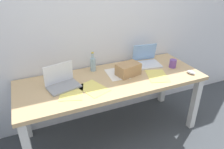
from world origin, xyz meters
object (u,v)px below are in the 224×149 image
Objects in this scene: cardboard_box at (128,69)px; coffee_mug at (173,64)px; computer_mouse at (191,72)px; laptop_left at (62,82)px; beer_bottle at (93,64)px; desk at (112,86)px; laptop_right at (146,60)px.

cardboard_box is 2.64× the size of coffee_mug.
computer_mouse is 1.05× the size of coffee_mug.
laptop_left is 0.72m from cardboard_box.
beer_bottle is 0.88× the size of cardboard_box.
coffee_mug reaches higher than computer_mouse.
desk is 0.78m from coffee_mug.
computer_mouse is 0.40× the size of cardboard_box.
coffee_mug is (1.28, -0.07, -0.00)m from laptop_left.
beer_bottle is 0.93m from coffee_mug.
desk is 0.58m from laptop_right.
coffee_mug is at bearing -3.05° from laptop_left.
laptop_left is 1.36× the size of cardboard_box.
desk is 0.89m from computer_mouse.
cardboard_box is at bearing -38.08° from beer_bottle.
beer_bottle is (-0.65, 0.08, 0.04)m from laptop_right.
cardboard_box is at bearing 4.66° from desk.
computer_mouse reaches higher than desk.
laptop_left is 3.60× the size of coffee_mug.
cardboard_box is (-0.33, -0.17, 0.02)m from laptop_right.
laptop_right is (0.53, 0.18, 0.13)m from desk.
laptop_left is 1.29m from coffee_mug.
cardboard_box is (-0.65, 0.26, 0.05)m from computer_mouse.
beer_bottle is at bearing 28.78° from laptop_left.
coffee_mug is (0.23, -0.20, -0.00)m from laptop_right.
coffee_mug is (0.57, -0.04, -0.02)m from cardboard_box.
desk is 20.80× the size of coffee_mug.
beer_bottle is (0.40, 0.22, 0.03)m from laptop_left.
laptop_right is at bearing 7.32° from laptop_left.
laptop_left is 3.42× the size of computer_mouse.
coffee_mug is (-0.08, 0.22, 0.03)m from computer_mouse.
cardboard_box is (0.32, -0.25, -0.02)m from beer_bottle.
coffee_mug is (0.77, -0.02, 0.13)m from desk.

